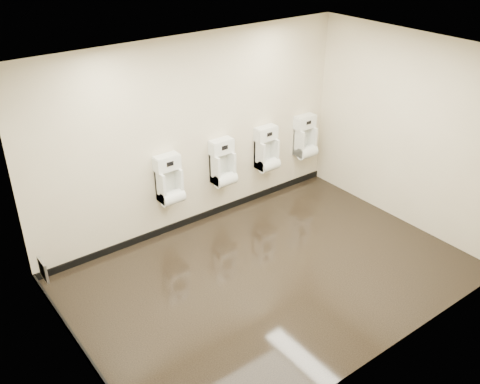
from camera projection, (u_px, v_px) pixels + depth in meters
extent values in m
cube|color=black|center=(271.00, 276.00, 6.93)|extent=(5.00, 3.50, 0.00)
cube|color=white|center=(279.00, 62.00, 5.60)|extent=(5.00, 3.50, 0.00)
cube|color=beige|center=(194.00, 135.00, 7.50)|extent=(5.00, 0.02, 2.80)
cube|color=beige|center=(394.00, 248.00, 5.04)|extent=(5.00, 0.02, 2.80)
cube|color=beige|center=(68.00, 254.00, 4.94)|extent=(0.02, 3.50, 2.80)
cube|color=beige|center=(409.00, 132.00, 7.59)|extent=(0.02, 3.50, 2.80)
cube|color=silver|center=(69.00, 254.00, 4.95)|extent=(0.01, 3.50, 2.80)
cube|color=black|center=(198.00, 217.00, 8.13)|extent=(5.00, 0.02, 0.10)
cube|color=black|center=(89.00, 360.00, 5.59)|extent=(0.02, 3.50, 0.10)
cube|color=#9E9EA3|center=(43.00, 270.00, 6.23)|extent=(0.03, 0.25, 0.25)
cylinder|color=silver|center=(45.00, 269.00, 6.24)|extent=(0.02, 0.04, 0.04)
cube|color=white|center=(170.00, 185.00, 7.43)|extent=(0.32, 0.23, 0.46)
cube|color=silver|center=(167.00, 181.00, 7.46)|extent=(0.24, 0.01, 0.34)
cylinder|color=white|center=(173.00, 197.00, 7.46)|extent=(0.32, 0.20, 0.20)
cube|color=white|center=(167.00, 163.00, 7.29)|extent=(0.36, 0.17, 0.20)
cube|color=black|center=(170.00, 164.00, 7.22)|extent=(0.09, 0.01, 0.05)
cube|color=silver|center=(170.00, 164.00, 7.22)|extent=(0.11, 0.01, 0.07)
cylinder|color=silver|center=(179.00, 160.00, 7.39)|extent=(0.01, 0.03, 0.03)
cube|color=white|center=(223.00, 168.00, 7.91)|extent=(0.32, 0.23, 0.46)
cube|color=silver|center=(220.00, 164.00, 7.94)|extent=(0.24, 0.01, 0.34)
cylinder|color=white|center=(225.00, 179.00, 7.94)|extent=(0.32, 0.20, 0.20)
cube|color=white|center=(221.00, 147.00, 7.77)|extent=(0.36, 0.17, 0.20)
cube|color=black|center=(225.00, 148.00, 7.70)|extent=(0.09, 0.01, 0.05)
cube|color=silver|center=(225.00, 148.00, 7.70)|extent=(0.11, 0.01, 0.07)
cylinder|color=silver|center=(232.00, 144.00, 7.87)|extent=(0.01, 0.03, 0.03)
cube|color=white|center=(267.00, 154.00, 8.35)|extent=(0.32, 0.23, 0.46)
cube|color=silver|center=(264.00, 150.00, 8.39)|extent=(0.24, 0.01, 0.34)
cylinder|color=white|center=(269.00, 165.00, 8.39)|extent=(0.32, 0.20, 0.20)
cube|color=white|center=(266.00, 134.00, 8.22)|extent=(0.36, 0.17, 0.20)
cube|color=black|center=(270.00, 134.00, 8.14)|extent=(0.09, 0.01, 0.05)
cube|color=silver|center=(270.00, 134.00, 8.15)|extent=(0.11, 0.01, 0.07)
cylinder|color=silver|center=(275.00, 131.00, 8.32)|extent=(0.01, 0.03, 0.03)
cube|color=white|center=(305.00, 142.00, 8.79)|extent=(0.32, 0.23, 0.46)
cube|color=silver|center=(302.00, 138.00, 8.82)|extent=(0.24, 0.01, 0.34)
cylinder|color=white|center=(307.00, 152.00, 8.82)|extent=(0.32, 0.20, 0.20)
cube|color=white|center=(305.00, 122.00, 8.65)|extent=(0.36, 0.17, 0.20)
cube|color=black|center=(309.00, 123.00, 8.58)|extent=(0.09, 0.01, 0.05)
cube|color=silver|center=(309.00, 123.00, 8.58)|extent=(0.11, 0.01, 0.07)
cylinder|color=silver|center=(313.00, 120.00, 8.75)|extent=(0.01, 0.03, 0.03)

